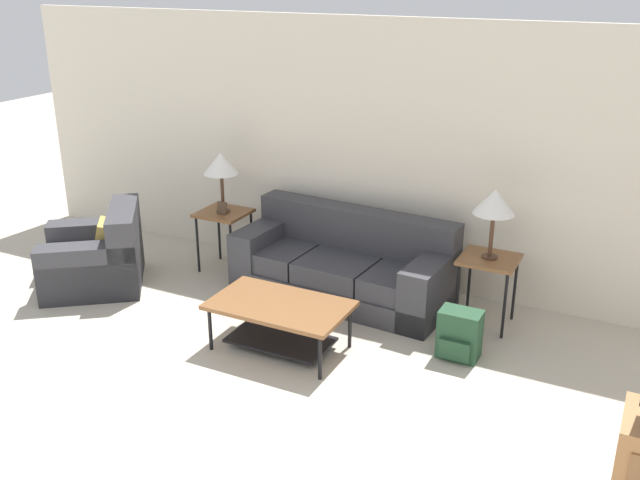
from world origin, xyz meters
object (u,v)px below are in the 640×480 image
side_table_right (489,266)px  table_lamp_left (221,164)px  armchair (97,258)px  coffee_table (280,315)px  couch (344,267)px  table_lamp_right (495,203)px  backpack (459,335)px  side_table_left (224,218)px

side_table_right → table_lamp_left: bearing=180.0°
armchair → coffee_table: armchair is taller
couch → side_table_right: (1.39, 0.02, 0.27)m
table_lamp_right → backpack: bearing=-93.3°
couch → table_lamp_left: (-1.39, 0.02, 0.85)m
couch → side_table_right: size_ratio=3.34×
couch → backpack: 1.50m
armchair → side_table_right: size_ratio=2.06×
armchair → side_table_left: bearing=44.6°
armchair → backpack: size_ratio=3.17×
armchair → backpack: bearing=3.6°
side_table_right → couch: bearing=-179.2°
table_lamp_left → table_lamp_right: bearing=0.0°
table_lamp_right → couch: bearing=-179.2°
side_table_right → table_lamp_right: size_ratio=1.03×
couch → table_lamp_left: bearing=179.2°
backpack → side_table_right: bearing=86.7°
coffee_table → couch: bearing=88.4°
side_table_left → backpack: side_table_left is taller
couch → table_lamp_right: bearing=0.8°
table_lamp_left → side_table_left: bearing=-53.1°
backpack → armchair: bearing=-176.4°
side_table_left → side_table_right: 2.78m
armchair → table_lamp_right: 3.91m
armchair → table_lamp_left: table_lamp_left is taller
couch → armchair: bearing=-159.0°
armchair → backpack: armchair is taller
couch → coffee_table: (-0.03, -1.20, 0.01)m
couch → backpack: bearing=-26.0°
coffee_table → table_lamp_left: size_ratio=1.83×
side_table_right → table_lamp_left: (-2.78, 0.00, 0.58)m
table_lamp_right → backpack: size_ratio=1.50×
side_table_right → armchair: bearing=-166.2°
armchair → side_table_right: armchair is taller
table_lamp_right → backpack: table_lamp_right is taller
side_table_right → backpack: bearing=-93.3°
backpack → coffee_table: bearing=-158.8°
couch → side_table_left: bearing=179.2°
couch → table_lamp_right: 1.63m
table_lamp_left → backpack: (2.74, -0.68, -0.95)m
backpack → side_table_left: bearing=166.1°
armchair → table_lamp_right: bearing=13.8°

